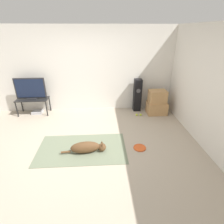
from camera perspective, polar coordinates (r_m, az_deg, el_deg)
ground_plane at (r=4.10m, az=-7.93°, el=-10.87°), size 12.00×12.00×0.00m
wall_back at (r=5.53m, az=-7.35°, el=13.35°), size 8.00×0.06×2.55m
wall_right at (r=4.15m, az=29.61°, el=6.23°), size 0.06×8.00×2.55m
area_rug at (r=4.02m, az=-9.72°, el=-11.71°), size 1.93×1.11×0.01m
dog at (r=3.82m, az=-8.01°, el=-11.35°), size 0.95×0.28×0.26m
frisbee at (r=4.03m, az=9.03°, el=-11.42°), size 0.28×0.28×0.03m
cardboard_box_lower at (r=5.64m, az=14.35°, el=1.31°), size 0.59×0.44×0.37m
cardboard_box_upper at (r=5.51m, az=14.63°, el=4.91°), size 0.51×0.38×0.38m
floor_speaker at (r=5.63m, az=8.28°, el=5.47°), size 0.23×0.24×1.03m
tv_stand at (r=5.88m, az=-24.47°, el=3.32°), size 0.94×0.44×0.49m
tv at (r=5.76m, az=-25.14°, el=6.85°), size 0.89×0.20×0.64m
tennis_ball_by_boxes at (r=5.44m, az=9.35°, el=-0.88°), size 0.07×0.07×0.07m
tennis_ball_near_speaker at (r=5.42m, az=8.07°, el=-0.87°), size 0.07×0.07×0.07m
game_console at (r=6.01m, az=-23.13°, el=0.00°), size 0.32×0.26×0.08m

